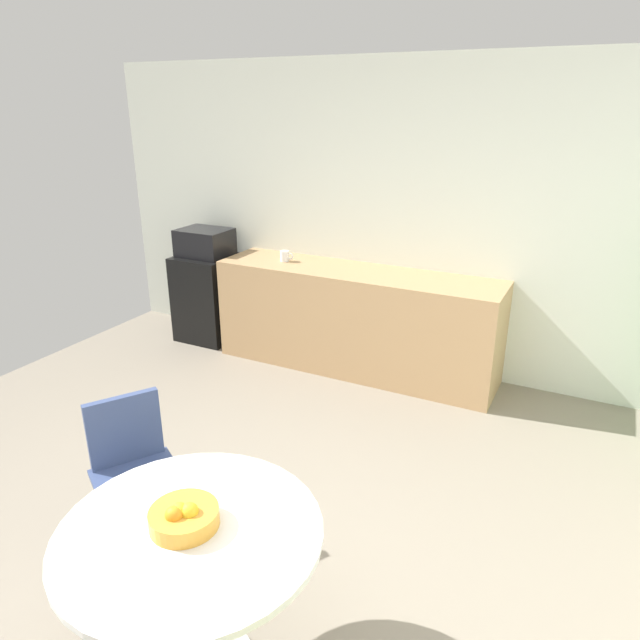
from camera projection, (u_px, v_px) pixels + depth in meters
The scene contains 9 objects.
ground_plane at pixel (198, 586), 2.85m from camera, with size 6.00×6.00×0.00m, color gray.
wall_back at pixel (409, 220), 4.89m from camera, with size 6.00×0.10×2.60m, color silver.
counter_block at pixel (355, 320), 5.04m from camera, with size 2.48×0.60×0.90m, color tan.
mini_fridge at pixel (209, 297), 5.72m from camera, with size 0.54×0.54×0.84m, color black.
microwave at pixel (205, 243), 5.53m from camera, with size 0.48×0.38×0.26m, color black.
round_table at pixel (193, 561), 2.23m from camera, with size 1.01×1.01×0.74m.
chair_navy at pixel (132, 457), 2.98m from camera, with size 0.58×0.58×0.83m.
fruit_bowl at pixel (184, 517), 2.17m from camera, with size 0.27×0.27×0.11m.
mug_white at pixel (285, 256), 5.15m from camera, with size 0.13×0.08×0.09m.
Camera 1 is at (1.54, -1.68, 2.25)m, focal length 32.35 mm.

